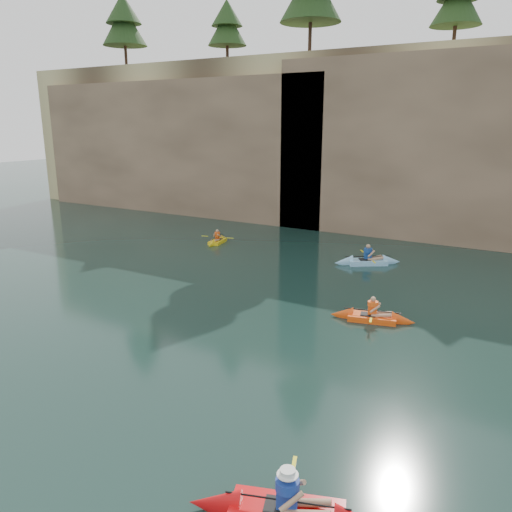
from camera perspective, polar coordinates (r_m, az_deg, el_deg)
The scene contains 9 objects.
ground at distance 12.96m, azimuth -1.79°, elevation -18.30°, with size 160.00×160.00×0.00m, color black.
cliff at distance 39.60m, azimuth 22.21°, elevation 12.40°, with size 70.00×16.00×12.00m, color tan.
cliff_slab_west at distance 40.93m, azimuth -9.21°, elevation 12.34°, with size 26.00×2.40×10.56m, color #947559.
cliff_slab_center at distance 32.02m, azimuth 23.77°, elevation 11.31°, with size 24.00×2.40×11.40m, color #947559.
sea_cave_west at distance 39.47m, azimuth -7.33°, elevation 7.53°, with size 4.50×1.00×4.00m, color black.
sea_cave_center at distance 33.07m, azimuth 12.51°, elevation 5.13°, with size 3.50×1.00×3.20m, color black.
kayaker_orange at distance 19.06m, azimuth 13.12°, elevation -6.81°, with size 3.15×2.27×1.17m.
kayaker_yellow at distance 30.36m, azimuth -4.42°, elevation 1.73°, with size 2.07×2.62×1.04m.
kayaker_ltblue_mid at distance 26.35m, azimuth 12.61°, elevation -0.60°, with size 3.30×2.59×1.32m.
Camera 1 is at (5.74, -9.17, 7.13)m, focal length 35.00 mm.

